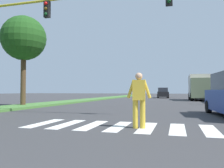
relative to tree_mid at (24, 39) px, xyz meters
The scene contains 9 objects.
ground_plane 18.71m from the tree_mid, 57.64° to the left, with size 140.00×140.00×0.00m, color #38383A.
crosswalk 12.83m from the tree_mid, 35.40° to the right, with size 7.65×2.20×0.01m.
median_strip 14.11m from the tree_mid, 88.12° to the left, with size 2.44×64.00×0.15m, color #477A38.
tree_mid is the anchor object (origin of this frame).
traffic_light_gantry 6.26m from the tree_mid, 42.76° to the right, with size 10.59×0.30×6.00m.
pedestrian_performer 12.44m from the tree_mid, 36.75° to the right, with size 0.75×0.27×1.69m.
sedan_midblock 20.00m from the tree_mid, 47.10° to the left, with size 1.98×4.08×1.72m.
sedan_distant 25.58m from the tree_mid, 70.68° to the left, with size 2.10×4.34×1.65m.
truck_box_delivery 20.53m from the tree_mid, 49.44° to the left, with size 2.40×6.20×3.10m.
Camera 1 is at (0.90, 0.75, 1.13)m, focal length 36.80 mm.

